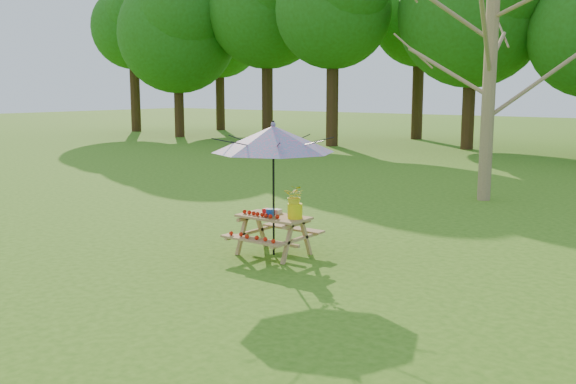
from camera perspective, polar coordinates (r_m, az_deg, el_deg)
The scene contains 6 objects.
ground at distance 10.26m, azimuth -22.72°, elevation -7.19°, with size 120.00×120.00×0.00m, color #397015.
picnic_table at distance 10.76m, azimuth -1.29°, elevation -3.92°, with size 1.20×1.32×0.67m.
patio_umbrella at distance 10.51m, azimuth -1.31°, elevation 4.73°, with size 2.08×2.08×2.25m.
produce_bins at distance 10.73m, azimuth -1.54°, elevation -1.79°, with size 0.28×0.43×0.13m.
tomatoes_row at distance 10.64m, azimuth -2.52°, elevation -1.99°, with size 0.77×0.13×0.07m, color red, non-canonical shape.
flower_bucket at distance 10.41m, azimuth 0.63°, elevation -0.76°, with size 0.40×0.37×0.55m.
Camera 1 is at (8.58, -4.89, 2.77)m, focal length 40.00 mm.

